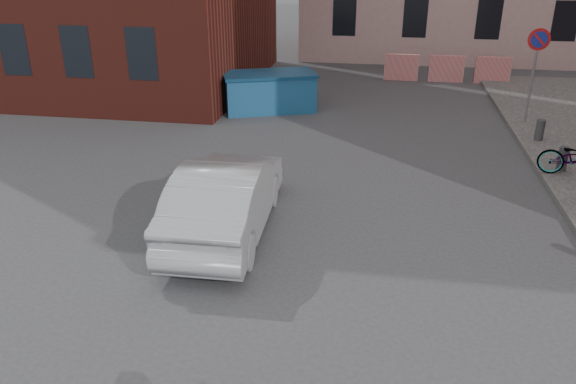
# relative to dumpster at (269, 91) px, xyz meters

# --- Properties ---
(ground) EXTENTS (120.00, 120.00, 0.00)m
(ground) POSITION_rel_dumpster_xyz_m (1.68, -9.88, -0.60)
(ground) COLOR #38383A
(ground) RESTS_ON ground
(no_parking_sign) EXTENTS (0.60, 0.09, 2.65)m
(no_parking_sign) POSITION_rel_dumpster_xyz_m (7.68, -0.39, 1.41)
(no_parking_sign) COLOR gray
(no_parking_sign) RESTS_ON sidewalk
(barriers) EXTENTS (4.70, 0.18, 1.00)m
(barriers) POSITION_rel_dumpster_xyz_m (5.88, 5.12, -0.10)
(barriers) COLOR red
(barriers) RESTS_ON ground
(dumpster) EXTENTS (3.20, 2.40, 1.20)m
(dumpster) POSITION_rel_dumpster_xyz_m (0.00, 0.00, 0.00)
(dumpster) COLOR #1E5C91
(dumpster) RESTS_ON ground
(silver_car) EXTENTS (1.61, 4.24, 1.38)m
(silver_car) POSITION_rel_dumpster_xyz_m (0.87, -8.23, 0.09)
(silver_car) COLOR #9FA2A6
(silver_car) RESTS_ON ground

